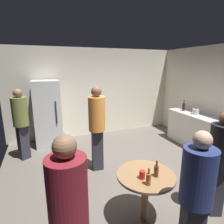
{
  "coord_description": "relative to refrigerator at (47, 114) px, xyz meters",
  "views": [
    {
      "loc": [
        -1.65,
        -3.08,
        2.18
      ],
      "look_at": [
        -0.22,
        0.62,
        1.19
      ],
      "focal_mm": 30.14,
      "sensor_mm": 36.0,
      "label": 1
    }
  ],
  "objects": [
    {
      "name": "beer_bottle_amber",
      "position": [
        1.01,
        -3.53,
        -0.08
      ],
      "size": [
        0.06,
        0.06,
        0.23
      ],
      "color": "#8C5919",
      "rests_on": "foreground_table"
    },
    {
      "name": "refrigerator",
      "position": [
        0.0,
        0.0,
        0.0
      ],
      "size": [
        0.7,
        0.68,
        1.8
      ],
      "color": "silver",
      "rests_on": "ground_plane"
    },
    {
      "name": "person_in_maroon_shirt",
      "position": [
        -0.01,
        -3.89,
        0.07
      ],
      "size": [
        0.37,
        0.37,
        1.66
      ],
      "rotation": [
        0.0,
        0.0,
        -0.1
      ],
      "color": "#2D2D38",
      "rests_on": "ground_plane"
    },
    {
      "name": "wall_back",
      "position": [
        1.5,
        0.43,
        0.45
      ],
      "size": [
        5.32,
        0.06,
        2.7
      ],
      "primitive_type": "cube",
      "color": "silver",
      "rests_on": "ground_plane"
    },
    {
      "name": "person_in_olive_shirt",
      "position": [
        -0.61,
        -0.66,
        0.09
      ],
      "size": [
        0.47,
        0.47,
        1.69
      ],
      "rotation": [
        0.0,
        0.0,
        -1.02
      ],
      "color": "#2D2D38",
      "rests_on": "ground_plane"
    },
    {
      "name": "plastic_cup_red",
      "position": [
        1.01,
        -3.38,
        -0.11
      ],
      "size": [
        0.08,
        0.08,
        0.11
      ],
      "primitive_type": "cylinder",
      "color": "red",
      "rests_on": "foreground_table"
    },
    {
      "name": "foreground_table",
      "position": [
        1.11,
        -3.32,
        -0.27
      ],
      "size": [
        0.8,
        0.8,
        0.73
      ],
      "color": "olive",
      "rests_on": "ground_plane"
    },
    {
      "name": "wine_bottle_on_counter",
      "position": [
        3.72,
        -1.06,
        0.12
      ],
      "size": [
        0.08,
        0.08,
        0.31
      ],
      "color": "#3F141E",
      "rests_on": "kitchen_counter"
    },
    {
      "name": "kettle",
      "position": [
        3.74,
        -1.51,
        0.07
      ],
      "size": [
        0.24,
        0.17,
        0.18
      ],
      "color": "#B2B2B7",
      "rests_on": "kitchen_counter"
    },
    {
      "name": "ground_plane",
      "position": [
        1.5,
        -2.2,
        -0.95
      ],
      "size": [
        5.2,
        5.2,
        0.1
      ],
      "primitive_type": "cube",
      "color": "#5B544C"
    },
    {
      "name": "person_in_black_shirt",
      "position": [
        2.17,
        -3.57,
        0.02
      ],
      "size": [
        0.44,
        0.44,
        1.58
      ],
      "rotation": [
        0.0,
        0.0,
        2.76
      ],
      "color": "#2D2D38",
      "rests_on": "ground_plane"
    },
    {
      "name": "person_in_navy_shirt",
      "position": [
        1.28,
        -4.01,
        0.01
      ],
      "size": [
        0.42,
        0.42,
        1.57
      ],
      "rotation": [
        0.0,
        0.0,
        1.29
      ],
      "color": "#2D2D38",
      "rests_on": "ground_plane"
    },
    {
      "name": "kitchen_counter",
      "position": [
        3.78,
        -1.73,
        -0.45
      ],
      "size": [
        0.64,
        2.04,
        0.9
      ],
      "color": "beige",
      "rests_on": "ground_plane"
    },
    {
      "name": "person_in_orange_shirt",
      "position": [
        0.89,
        -1.75,
        0.15
      ],
      "size": [
        0.37,
        0.37,
        1.79
      ],
      "rotation": [
        0.0,
        0.0,
        -1.66
      ],
      "color": "#2D2D38",
      "rests_on": "ground_plane"
    },
    {
      "name": "beer_bottle_brown",
      "position": [
        1.21,
        -3.41,
        -0.08
      ],
      "size": [
        0.06,
        0.06,
        0.23
      ],
      "color": "#593314",
      "rests_on": "foreground_table"
    }
  ]
}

